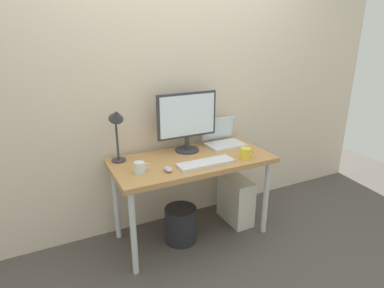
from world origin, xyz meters
name	(u,v)px	position (x,y,z in m)	size (l,w,h in m)	color
ground_plane	(192,234)	(0.00, 0.00, 0.00)	(6.00, 6.00, 0.00)	#4C4742
back_wall	(172,77)	(0.00, 0.36, 1.30)	(4.40, 0.04, 2.60)	beige
desk	(192,166)	(0.00, 0.00, 0.63)	(1.27, 0.60, 0.70)	#B7844C
monitor	(187,119)	(0.04, 0.17, 0.98)	(0.52, 0.20, 0.49)	#333338
laptop	(222,138)	(0.39, 0.19, 0.76)	(0.32, 0.27, 0.23)	silver
desk_lamp	(117,123)	(-0.53, 0.17, 1.02)	(0.11, 0.16, 0.44)	#333338
keyboard	(206,163)	(0.03, -0.16, 0.72)	(0.44, 0.14, 0.02)	silver
mouse	(168,169)	(-0.27, -0.15, 0.72)	(0.06, 0.09, 0.03)	#B2B2B7
coffee_mug	(246,154)	(0.37, -0.20, 0.75)	(0.12, 0.08, 0.09)	yellow
glass_cup	(140,168)	(-0.46, -0.09, 0.75)	(0.11, 0.07, 0.08)	silver
computer_tower	(236,200)	(0.45, 0.02, 0.21)	(0.18, 0.36, 0.42)	silver
wastebasket	(181,224)	(-0.12, -0.03, 0.15)	(0.26, 0.26, 0.30)	#232328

